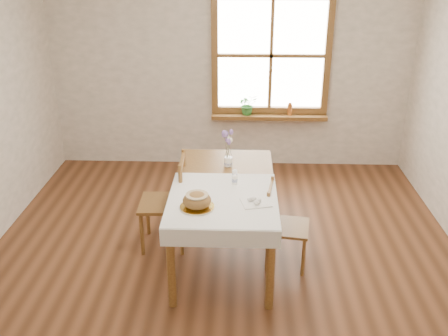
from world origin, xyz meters
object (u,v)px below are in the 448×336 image
(dining_table, at_px, (224,192))
(chair_left, at_px, (163,202))
(bread_plate, at_px, (197,207))
(flower_vase, at_px, (228,162))
(chair_right, at_px, (288,226))

(dining_table, xyz_separation_m, chair_left, (-0.59, 0.17, -0.20))
(dining_table, distance_m, chair_left, 0.64)
(dining_table, distance_m, bread_plate, 0.52)
(flower_vase, bearing_deg, chair_right, -41.88)
(dining_table, bearing_deg, chair_left, 163.72)
(bread_plate, height_order, flower_vase, flower_vase)
(dining_table, distance_m, chair_right, 0.64)
(chair_left, height_order, bread_plate, chair_left)
(chair_left, height_order, chair_right, chair_left)
(dining_table, height_order, bread_plate, bread_plate)
(bread_plate, bearing_deg, chair_left, 121.01)
(chair_right, bearing_deg, flower_vase, 57.25)
(flower_vase, bearing_deg, bread_plate, -104.92)
(chair_left, distance_m, flower_vase, 0.73)
(dining_table, bearing_deg, flower_vase, 85.85)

